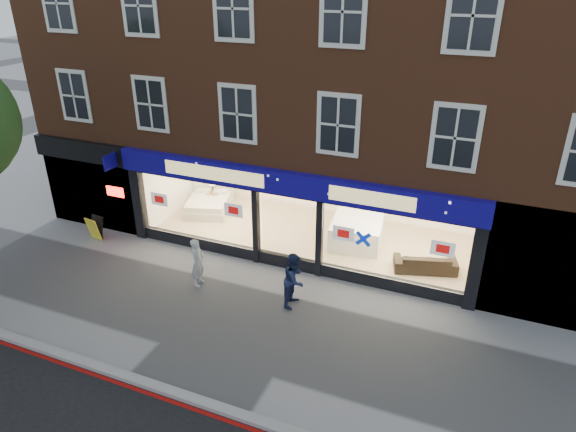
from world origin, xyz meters
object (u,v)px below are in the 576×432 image
Objects in this scene: a_board at (95,228)px; sofa at (425,262)px; pedestrian_blue at (294,279)px; mattress_stack at (357,230)px; display_bed at (209,203)px; pedestrian_grey at (198,262)px.

sofa is at bearing 19.83° from a_board.
pedestrian_blue reaches higher than sofa.
a_board is at bearing -159.62° from mattress_stack.
mattress_stack is 1.20× the size of sofa.
pedestrian_grey is at bearing -80.23° from display_bed.
display_bed is 1.20× the size of sofa.
pedestrian_grey is (2.28, -4.49, 0.34)m from display_bed.
mattress_stack is at bearing -45.03° from pedestrian_grey.
mattress_stack is (5.94, -0.24, 0.11)m from display_bed.
sofa is at bearing -44.85° from pedestrian_blue.
a_board is at bearing 73.05° from pedestrian_grey.
sofa is 2.27× the size of a_board.
pedestrian_blue reaches higher than a_board.
display_bed is 1.00× the size of mattress_stack.
mattress_stack is 1.42× the size of pedestrian_blue.
pedestrian_grey reaches higher than sofa.
sofa is (8.40, -1.26, -0.03)m from display_bed.
a_board is at bearing -144.17° from display_bed.
display_bed reaches higher than mattress_stack.
a_board is at bearing -5.44° from sofa.
sofa is at bearing -66.47° from pedestrian_grey.
mattress_stack is 2.67m from sofa.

